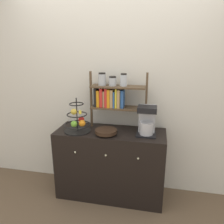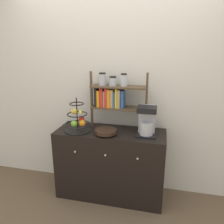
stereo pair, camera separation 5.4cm
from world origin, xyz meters
name	(u,v)px [view 2 (the right image)]	position (x,y,z in m)	size (l,w,h in m)	color
ground_plane	(106,206)	(0.00, 0.00, 0.00)	(12.00, 12.00, 0.00)	brown
wall_back	(116,89)	(0.00, 0.52, 1.30)	(7.00, 0.05, 2.60)	silver
sideboard	(110,163)	(0.00, 0.24, 0.42)	(1.28, 0.49, 0.85)	black
coffee_maker	(147,121)	(0.42, 0.23, 1.01)	(0.22, 0.21, 0.33)	black
fruit_stand	(78,121)	(-0.37, 0.16, 0.98)	(0.31, 0.31, 0.40)	black
wooden_bowl	(106,131)	(-0.03, 0.14, 0.88)	(0.25, 0.25, 0.06)	black
shelf_hutch	(113,95)	(0.00, 0.36, 1.25)	(0.68, 0.20, 0.68)	brown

